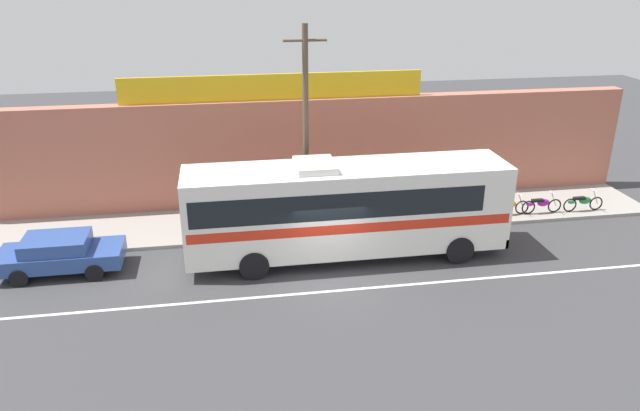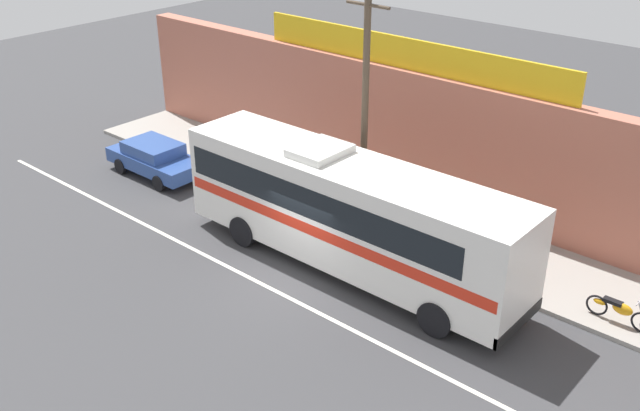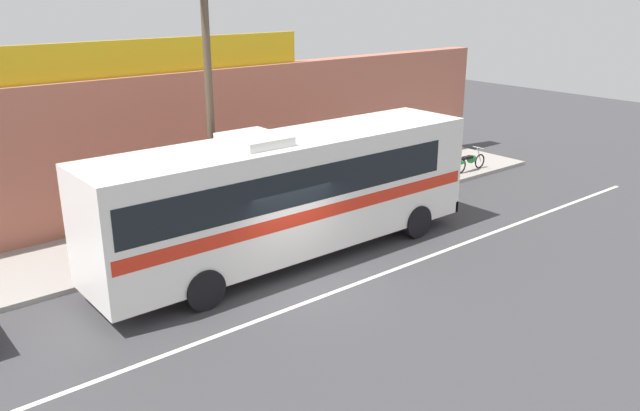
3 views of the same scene
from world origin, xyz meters
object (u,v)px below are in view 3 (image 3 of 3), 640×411
intercity_bus (289,190)px  utility_pole (210,102)px  motorcycle_red (343,192)px  pedestrian_by_curb (309,175)px  motorcycle_green (470,161)px  motorcycle_orange (411,175)px  motorcycle_black (439,169)px

intercity_bus → utility_pole: 3.35m
motorcycle_red → pedestrian_by_curb: pedestrian_by_curb is taller
intercity_bus → motorcycle_green: size_ratio=6.31×
motorcycle_orange → pedestrian_by_curb: bearing=165.7°
motorcycle_green → utility_pole: bearing=-179.5°
utility_pole → pedestrian_by_curb: bearing=15.7°
motorcycle_black → motorcycle_green: same height
motorcycle_orange → pedestrian_by_curb: pedestrian_by_curb is taller
motorcycle_green → intercity_bus: bearing=-168.2°
motorcycle_red → pedestrian_by_curb: size_ratio=1.20×
motorcycle_green → pedestrian_by_curb: size_ratio=1.14×
motorcycle_red → motorcycle_green: same height
motorcycle_orange → utility_pole: bearing=-178.6°
motorcycle_red → pedestrian_by_curb: (-0.70, 1.06, 0.52)m
intercity_bus → pedestrian_by_curb: bearing=45.0°
motorcycle_black → motorcycle_green: 1.92m
motorcycle_red → motorcycle_orange: 3.48m
motorcycle_orange → pedestrian_by_curb: 4.35m
utility_pole → pedestrian_by_curb: utility_pole is taller
intercity_bus → pedestrian_by_curb: intercity_bus is taller
motorcycle_orange → motorcycle_black: size_ratio=1.02×
motorcycle_orange → motorcycle_black: (1.51, -0.06, 0.00)m
motorcycle_red → motorcycle_orange: bearing=-0.1°
motorcycle_orange → pedestrian_by_curb: size_ratio=1.15×
intercity_bus → utility_pole: utility_pole is taller
intercity_bus → motorcycle_red: intercity_bus is taller
intercity_bus → motorcycle_red: bearing=30.1°
motorcycle_black → intercity_bus: bearing=-165.6°
utility_pole → motorcycle_orange: bearing=1.4°
utility_pole → motorcycle_red: (5.29, 0.23, -3.78)m
utility_pole → motorcycle_orange: 9.55m
motorcycle_black → pedestrian_by_curb: bearing=168.8°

